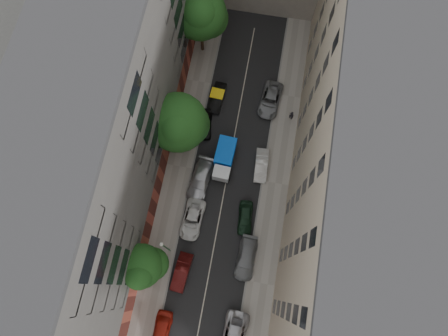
% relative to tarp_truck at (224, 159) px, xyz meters
% --- Properties ---
extents(ground, '(120.00, 120.00, 0.00)m').
position_rel_tarp_truck_xyz_m(ground, '(0.60, -1.46, -1.24)').
color(ground, '#4C4C49').
rests_on(ground, ground).
extents(road_surface, '(8.00, 44.00, 0.02)m').
position_rel_tarp_truck_xyz_m(road_surface, '(0.60, -1.46, -1.23)').
color(road_surface, black).
rests_on(road_surface, ground).
extents(sidewalk_left, '(3.00, 44.00, 0.15)m').
position_rel_tarp_truck_xyz_m(sidewalk_left, '(-4.90, -1.46, -1.16)').
color(sidewalk_left, gray).
rests_on(sidewalk_left, ground).
extents(sidewalk_right, '(3.00, 44.00, 0.15)m').
position_rel_tarp_truck_xyz_m(sidewalk_right, '(6.10, -1.46, -1.16)').
color(sidewalk_right, gray).
rests_on(sidewalk_right, ground).
extents(building_left, '(8.00, 44.00, 20.00)m').
position_rel_tarp_truck_xyz_m(building_left, '(-10.40, -1.46, 8.76)').
color(building_left, '#504E4B').
rests_on(building_left, ground).
extents(building_right, '(8.00, 44.00, 20.00)m').
position_rel_tarp_truck_xyz_m(building_right, '(11.60, -1.46, 8.76)').
color(building_right, '#B8AB8F').
rests_on(building_right, ground).
extents(tarp_truck, '(2.13, 4.94, 2.25)m').
position_rel_tarp_truck_xyz_m(tarp_truck, '(0.00, 0.00, 0.00)').
color(tarp_truck, black).
rests_on(tarp_truck, ground).
extents(car_left_0, '(1.75, 4.27, 1.45)m').
position_rel_tarp_truck_xyz_m(car_left_0, '(-3.00, -18.97, -0.51)').
color(car_left_0, maroon).
rests_on(car_left_0, ground).
extents(car_left_1, '(1.79, 4.22, 1.35)m').
position_rel_tarp_truck_xyz_m(car_left_1, '(-2.20, -12.86, -0.56)').
color(car_left_1, '#4B0F0F').
rests_on(car_left_1, ground).
extents(car_left_2, '(2.36, 4.72, 1.28)m').
position_rel_tarp_truck_xyz_m(car_left_2, '(-2.20, -7.26, -0.60)').
color(car_left_2, silver).
rests_on(car_left_2, ground).
extents(car_left_3, '(2.70, 5.41, 1.51)m').
position_rel_tarp_truck_xyz_m(car_left_3, '(-2.20, -2.75, -0.48)').
color(car_left_3, '#B2B2B7').
rests_on(car_left_3, ground).
extents(car_left_4, '(2.08, 4.02, 1.31)m').
position_rel_tarp_truck_xyz_m(car_left_4, '(-3.00, 3.94, -0.58)').
color(car_left_4, black).
rests_on(car_left_4, ground).
extents(car_left_5, '(1.63, 4.06, 1.31)m').
position_rel_tarp_truck_xyz_m(car_left_5, '(-2.20, 7.54, -0.58)').
color(car_left_5, black).
rests_on(car_left_5, ground).
extents(car_right_1, '(2.06, 4.82, 1.38)m').
position_rel_tarp_truck_xyz_m(car_right_1, '(4.20, -10.26, -0.55)').
color(car_right_1, slate).
rests_on(car_right_1, ground).
extents(car_right_2, '(1.88, 3.98, 1.32)m').
position_rel_tarp_truck_xyz_m(car_right_2, '(3.40, -6.06, -0.58)').
color(car_right_2, black).
rests_on(car_right_2, ground).
extents(car_right_3, '(1.63, 4.04, 1.30)m').
position_rel_tarp_truck_xyz_m(car_right_3, '(4.20, 0.14, -0.59)').
color(car_right_3, silver).
rests_on(car_right_3, ground).
extents(car_right_4, '(2.74, 5.12, 1.37)m').
position_rel_tarp_truck_xyz_m(car_right_4, '(4.03, 8.34, -0.56)').
color(car_right_4, slate).
rests_on(car_right_4, ground).
extents(tree_near, '(4.70, 4.33, 7.01)m').
position_rel_tarp_truck_xyz_m(tree_near, '(-5.55, -13.18, 3.53)').
color(tree_near, '#382619').
rests_on(tree_near, sidewalk_left).
extents(tree_mid, '(6.36, 6.24, 8.83)m').
position_rel_tarp_truck_xyz_m(tree_mid, '(-5.03, 1.37, 4.46)').
color(tree_mid, '#382619').
rests_on(tree_mid, sidewalk_left).
extents(tree_far, '(6.06, 5.90, 9.98)m').
position_rel_tarp_truck_xyz_m(tree_far, '(-5.18, 13.90, 5.55)').
color(tree_far, '#382619').
rests_on(tree_far, sidewalk_left).
extents(lamp_post, '(0.36, 0.36, 6.28)m').
position_rel_tarp_truck_xyz_m(lamp_post, '(-3.96, -10.86, 2.79)').
color(lamp_post, '#1A5C2C').
rests_on(lamp_post, sidewalk_left).
extents(pedestrian, '(0.67, 0.57, 1.57)m').
position_rel_tarp_truck_xyz_m(pedestrian, '(6.73, 6.73, -0.31)').
color(pedestrian, black).
rests_on(pedestrian, sidewalk_right).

